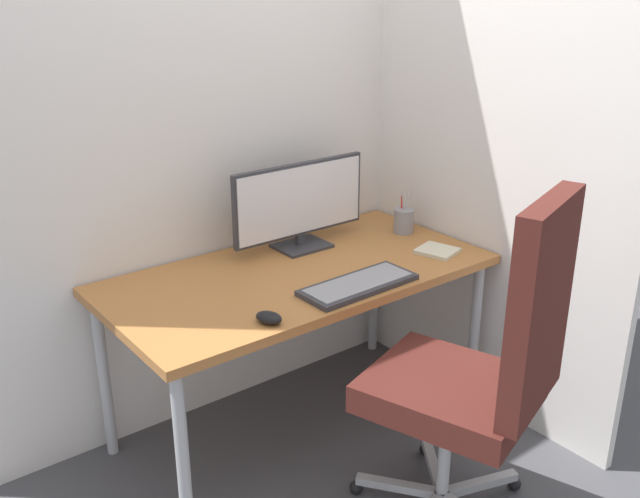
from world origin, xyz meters
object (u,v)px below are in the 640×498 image
office_chair (484,365)px  mouse (269,318)px  notebook (437,251)px  keyboard (358,285)px  pen_holder (404,220)px  monitor (300,203)px

office_chair → mouse: (-0.46, 0.51, 0.11)m
notebook → keyboard: bearing=171.8°
office_chair → keyboard: office_chair is taller
pen_holder → office_chair: bearing=-119.1°
office_chair → notebook: 0.75m
keyboard → notebook: size_ratio=3.01×
monitor → office_chair: bearing=-91.5°
monitor → pen_holder: bearing=-16.4°
monitor → pen_holder: monitor is taller
pen_holder → monitor: bearing=163.6°
monitor → mouse: 0.72m
office_chair → pen_holder: bearing=60.9°
mouse → monitor: bearing=25.2°
notebook → pen_holder: bearing=60.7°
office_chair → monitor: office_chair is taller
keyboard → mouse: size_ratio=4.73×
pen_holder → notebook: bearing=-103.6°
monitor → notebook: bearing=-45.1°
keyboard → office_chair: bearing=-84.5°
keyboard → notebook: (0.48, 0.06, -0.00)m
keyboard → pen_holder: (0.54, 0.33, 0.04)m
mouse → notebook: 0.89m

